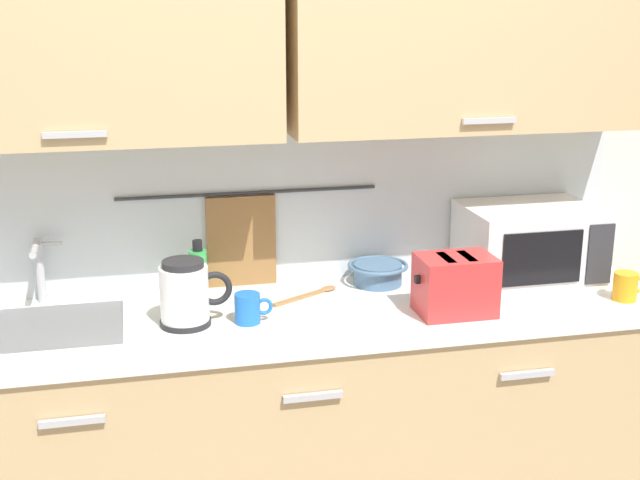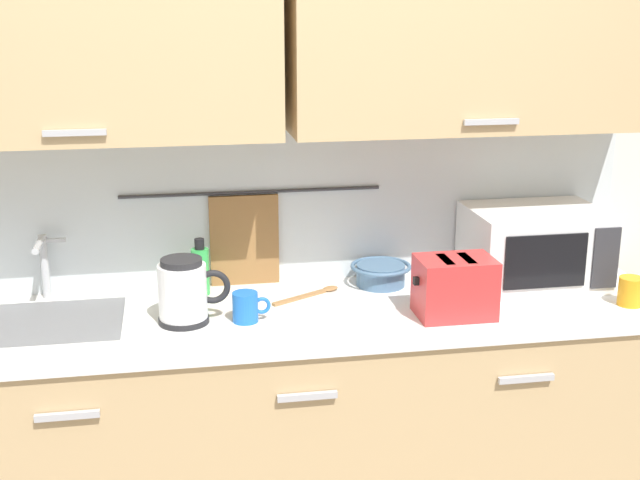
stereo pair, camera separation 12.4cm
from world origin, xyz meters
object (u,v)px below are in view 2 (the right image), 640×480
microwave (534,246)px  mug_by_kettle (631,291)px  dish_soap_bottle (200,270)px  mug_near_sink (246,307)px  electric_kettle (184,292)px  toaster (455,287)px  mixing_bowl (381,273)px  wooden_spoon (314,293)px

microwave → mug_by_kettle: size_ratio=3.83×
dish_soap_bottle → mug_near_sink: size_ratio=1.63×
electric_kettle → microwave: bearing=7.7°
microwave → electric_kettle: size_ratio=2.03×
electric_kettle → mug_near_sink: electric_kettle is taller
toaster → mug_by_kettle: 0.61m
microwave → mixing_bowl: size_ratio=2.15×
dish_soap_bottle → mixing_bowl: (0.63, -0.02, -0.04)m
electric_kettle → toaster: (0.84, -0.09, -0.01)m
mug_near_sink → wooden_spoon: bearing=39.1°
microwave → dish_soap_bottle: size_ratio=2.35×
wooden_spoon → microwave: bearing=-0.8°
wooden_spoon → mug_by_kettle: bearing=-15.3°
mixing_bowl → mug_near_sink: bearing=-152.1°
wooden_spoon → mug_near_sink: bearing=-140.9°
mixing_bowl → wooden_spoon: bearing=-166.4°
dish_soap_bottle → mug_near_sink: (0.13, -0.28, -0.04)m
dish_soap_bottle → mug_by_kettle: (1.39, -0.36, -0.04)m
electric_kettle → toaster: bearing=-6.0°
wooden_spoon → electric_kettle: bearing=-158.0°
mug_by_kettle → mug_near_sink: bearing=176.6°
electric_kettle → toaster: electric_kettle is taller
microwave → toaster: size_ratio=1.80×
dish_soap_bottle → wooden_spoon: (0.38, -0.08, -0.08)m
toaster → mug_near_sink: bearing=174.4°
microwave → wooden_spoon: bearing=179.2°
toaster → dish_soap_bottle: bearing=156.3°
mug_by_kettle → wooden_spoon: size_ratio=0.47×
electric_kettle → dish_soap_bottle: size_ratio=1.16×
toaster → mug_by_kettle: bearing=-1.1°
electric_kettle → wooden_spoon: size_ratio=0.89×
mug_near_sink → dish_soap_bottle: bearing=114.6°
mixing_bowl → wooden_spoon: 0.26m
mixing_bowl → electric_kettle: bearing=-160.9°
toaster → mug_by_kettle: toaster is taller
microwave → mixing_bowl: 0.55m
electric_kettle → mug_by_kettle: electric_kettle is taller
microwave → mug_near_sink: bearing=-169.5°
microwave → mixing_bowl: microwave is taller
microwave → wooden_spoon: microwave is taller
mixing_bowl → mug_by_kettle: (0.76, -0.34, 0.00)m
mixing_bowl → mug_by_kettle: size_ratio=1.78×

